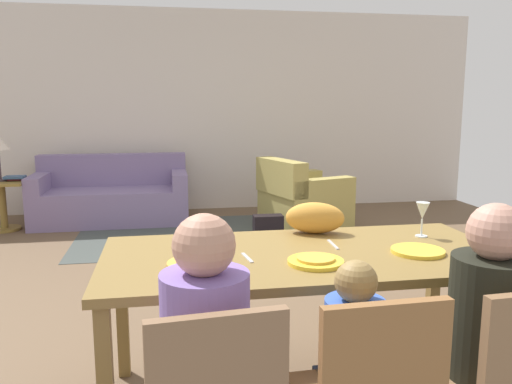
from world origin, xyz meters
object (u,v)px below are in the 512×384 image
Objects in this scene: wine_glass at (422,212)px; side_table at (2,198)px; cat at (315,218)px; dining_chair_woman at (511,384)px; dining_table at (305,266)px; book_lower at (17,179)px; book_upper at (15,177)px; plate_near_man at (196,264)px; handbag at (268,227)px; plate_near_child at (316,262)px; armchair at (301,200)px; person_man at (205,379)px; plate_near_woman at (418,251)px; person_woman at (480,355)px; couch at (112,198)px.

side_table is (-3.21, 3.82, -0.52)m from wine_glass.
dining_chair_woman is at bearing -54.55° from cat.
dining_table is 10.27× the size of wine_glass.
book_lower is 1.00× the size of book_upper.
side_table is at bearing 115.92° from plate_near_man.
handbag is (2.80, -0.89, -0.49)m from book_upper.
cat is at bearing -95.87° from handbag.
side_table is at bearing 121.17° from plate_near_child.
armchair reaches higher than plate_near_child.
person_man is 5.03m from book_lower.
plate_near_woman is 0.23× the size of armchair.
dining_chair_woman is at bearing -99.03° from wine_glass.
armchair is 3.48m from side_table.
armchair is at bearing 85.91° from wine_glass.
dining_chair_woman reaches higher than plate_near_man.
dining_chair_woman reaches higher than side_table.
book_upper is (-0.01, -0.06, 0.03)m from book_lower.
person_woman reaches higher than armchair.
person_man is at bearing -68.64° from book_lower.
cat is (0.15, 0.53, 0.08)m from plate_near_child.
cat is at bearing 74.28° from plate_near_child.
plate_near_child is at bearing -73.39° from couch.
person_man is 3.47× the size of handbag.
plate_near_man is 1.26m from wine_glass.
armchair is 1.87× the size of side_table.
book_upper is at bearing 162.43° from handbag.
plate_near_child is 0.74m from person_woman.
dining_chair_woman reaches higher than plate_near_child.
plate_near_man is 4.47m from couch.
cat is 3.36m from armchair.
cat reaches higher than dining_chair_woman.
person_woman is at bearing 0.01° from person_man.
plate_near_man reaches higher than side_table.
book_lower is at bearing 120.75° from dining_chair_woman.
plate_near_man is 1.00× the size of plate_near_child.
armchair reaches higher than plate_near_man.
armchair is at bearing -8.06° from book_lower.
plate_near_man is at bearing -167.13° from dining_table.
couch is at bearing 11.41° from book_lower.
plate_near_woman is at bearing 90.37° from dining_chair_woman.
book_upper is at bearing 122.04° from person_woman.
armchair is (0.40, 4.39, -0.17)m from dining_chair_woman.
side_table is (-2.53, 4.18, -0.39)m from plate_near_child.
dining_table is 3.18m from handbag.
couch is at bearing 14.54° from book_upper.
dining_chair_woman reaches higher than armchair.
person_man is 4.47m from armchair.
handbag is (1.75, -1.16, -0.17)m from couch.
dining_chair_woman is (1.06, -0.69, -0.28)m from plate_near_man.
plate_near_child is at bearing 138.81° from person_woman.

